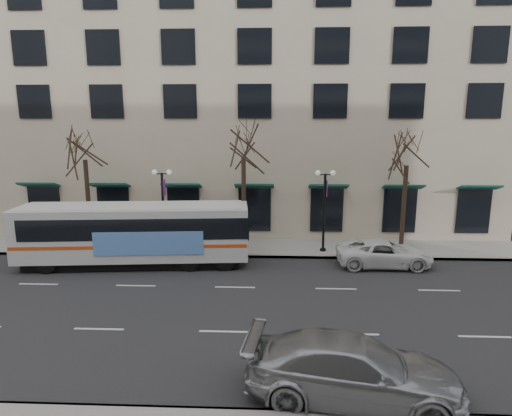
# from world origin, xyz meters

# --- Properties ---
(ground) EXTENTS (160.00, 160.00, 0.00)m
(ground) POSITION_xyz_m (0.00, 0.00, 0.00)
(ground) COLOR black
(ground) RESTS_ON ground
(sidewalk_far) EXTENTS (80.00, 4.00, 0.15)m
(sidewalk_far) POSITION_xyz_m (5.00, 9.00, 0.07)
(sidewalk_far) COLOR gray
(sidewalk_far) RESTS_ON ground
(building_hotel) EXTENTS (40.00, 20.00, 24.00)m
(building_hotel) POSITION_xyz_m (-2.00, 21.00, 12.00)
(building_hotel) COLOR #BBAA8F
(building_hotel) RESTS_ON ground
(tree_far_left) EXTENTS (3.60, 3.60, 8.34)m
(tree_far_left) POSITION_xyz_m (-10.00, 8.80, 6.70)
(tree_far_left) COLOR black
(tree_far_left) RESTS_ON ground
(tree_far_mid) EXTENTS (3.60, 3.60, 8.55)m
(tree_far_mid) POSITION_xyz_m (0.00, 8.80, 6.91)
(tree_far_mid) COLOR black
(tree_far_mid) RESTS_ON ground
(tree_far_right) EXTENTS (3.60, 3.60, 8.06)m
(tree_far_right) POSITION_xyz_m (10.00, 8.80, 6.42)
(tree_far_right) COLOR black
(tree_far_right) RESTS_ON ground
(lamp_post_left) EXTENTS (1.22, 0.45, 5.21)m
(lamp_post_left) POSITION_xyz_m (-4.99, 8.20, 2.94)
(lamp_post_left) COLOR black
(lamp_post_left) RESTS_ON ground
(lamp_post_right) EXTENTS (1.22, 0.45, 5.21)m
(lamp_post_right) POSITION_xyz_m (5.01, 8.20, 2.94)
(lamp_post_right) COLOR black
(lamp_post_right) RESTS_ON ground
(city_bus) EXTENTS (13.12, 3.97, 3.50)m
(city_bus) POSITION_xyz_m (-5.92, 5.52, 1.91)
(city_bus) COLOR silver
(city_bus) RESTS_ON ground
(silver_car) EXTENTS (6.65, 3.40, 1.85)m
(silver_car) POSITION_xyz_m (4.25, -6.20, 0.92)
(silver_car) COLOR #989A9F
(silver_car) RESTS_ON ground
(white_pickup) EXTENTS (5.34, 2.47, 1.48)m
(white_pickup) POSITION_xyz_m (8.19, 5.89, 0.74)
(white_pickup) COLOR white
(white_pickup) RESTS_ON ground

